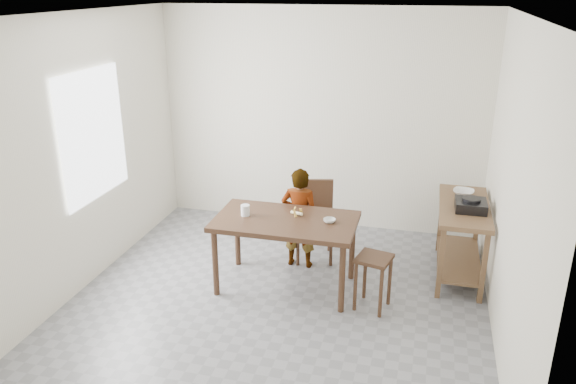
% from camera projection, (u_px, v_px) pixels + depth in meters
% --- Properties ---
extents(floor, '(4.00, 4.00, 0.04)m').
position_uv_depth(floor, '(278.00, 302.00, 5.54)').
color(floor, slate).
rests_on(floor, ground).
extents(ceiling, '(4.00, 4.00, 0.04)m').
position_uv_depth(ceiling, '(276.00, 11.00, 4.57)').
color(ceiling, white).
rests_on(ceiling, wall_back).
extents(wall_back, '(4.00, 0.04, 2.70)m').
position_uv_depth(wall_back, '(321.00, 120.00, 6.88)').
color(wall_back, silver).
rests_on(wall_back, ground).
extents(wall_front, '(4.00, 0.04, 2.70)m').
position_uv_depth(wall_front, '(184.00, 279.00, 3.22)').
color(wall_front, silver).
rests_on(wall_front, ground).
extents(wall_left, '(0.04, 4.00, 2.70)m').
position_uv_depth(wall_left, '(79.00, 155.00, 5.52)').
color(wall_left, silver).
rests_on(wall_left, ground).
extents(wall_right, '(0.04, 4.00, 2.70)m').
position_uv_depth(wall_right, '(515.00, 190.00, 4.58)').
color(wall_right, silver).
rests_on(wall_right, ground).
extents(window_pane, '(0.02, 1.10, 1.30)m').
position_uv_depth(window_pane, '(94.00, 135.00, 5.64)').
color(window_pane, white).
rests_on(window_pane, wall_left).
extents(dining_table, '(1.40, 0.80, 0.75)m').
position_uv_depth(dining_table, '(286.00, 253.00, 5.67)').
color(dining_table, '#3C2517').
rests_on(dining_table, floor).
extents(prep_counter, '(0.50, 1.20, 0.80)m').
position_uv_depth(prep_counter, '(460.00, 240.00, 5.89)').
color(prep_counter, brown).
rests_on(prep_counter, floor).
extents(child, '(0.41, 0.27, 1.12)m').
position_uv_depth(child, '(300.00, 218.00, 6.04)').
color(child, white).
rests_on(child, floor).
extents(dining_chair, '(0.51, 0.51, 0.88)m').
position_uv_depth(dining_chair, '(314.00, 222.00, 6.24)').
color(dining_chair, '#3C2517').
rests_on(dining_chair, floor).
extents(stool, '(0.37, 0.37, 0.54)m').
position_uv_depth(stool, '(373.00, 282.00, 5.33)').
color(stool, '#3C2517').
rests_on(stool, floor).
extents(glass_tumbler, '(0.10, 0.10, 0.11)m').
position_uv_depth(glass_tumbler, '(245.00, 210.00, 5.60)').
color(glass_tumbler, white).
rests_on(glass_tumbler, dining_table).
extents(small_bowl, '(0.14, 0.14, 0.04)m').
position_uv_depth(small_bowl, '(329.00, 221.00, 5.45)').
color(small_bowl, silver).
rests_on(small_bowl, dining_table).
extents(banana, '(0.18, 0.16, 0.05)m').
position_uv_depth(banana, '(297.00, 213.00, 5.62)').
color(banana, '#F6D25B').
rests_on(banana, dining_table).
extents(serving_bowl, '(0.25, 0.25, 0.05)m').
position_uv_depth(serving_bowl, '(464.00, 192.00, 6.02)').
color(serving_bowl, silver).
rests_on(serving_bowl, prep_counter).
extents(gas_burner, '(0.31, 0.31, 0.10)m').
position_uv_depth(gas_burner, '(471.00, 205.00, 5.60)').
color(gas_burner, black).
rests_on(gas_burner, prep_counter).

